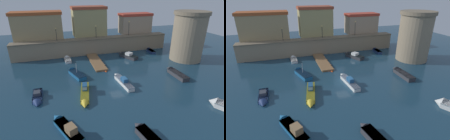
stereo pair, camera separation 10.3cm
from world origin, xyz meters
TOP-DOWN VIEW (x-y plane):
  - ground_plane at (0.00, 0.00)m, footprint 102.47×102.47m
  - quay_wall at (0.00, 18.41)m, footprint 41.43×2.96m
  - old_town_backdrop at (-3.05, 22.35)m, footprint 37.99×5.73m
  - fortress_tower at (20.30, 6.85)m, footprint 7.99×7.99m
  - pier_dock at (-1.36, 11.42)m, footprint 2.59×11.31m
  - quay_lamp_0 at (-9.63, 18.41)m, footprint 0.32×0.32m
  - quay_lamp_1 at (0.46, 18.41)m, footprint 0.32×0.32m
  - quay_lamp_2 at (9.83, 18.41)m, footprint 0.32×0.32m
  - moored_boat_0 at (-7.77, 15.05)m, footprint 1.53×4.43m
  - moored_boat_1 at (12.03, -12.22)m, footprint 3.93×5.24m
  - moored_boat_2 at (12.31, -0.22)m, footprint 1.60×6.48m
  - moored_boat_3 at (-10.19, -9.61)m, footprint 3.84×6.54m
  - moored_boat_4 at (-1.42, -13.82)m, footprint 2.26×5.00m
  - moored_boat_5 at (-7.03, 5.91)m, footprint 3.44×6.32m
  - moored_boat_6 at (6.91, 12.63)m, footprint 4.20×6.07m
  - moored_boat_7 at (-13.80, -1.61)m, footprint 1.53×5.23m
  - moored_boat_8 at (15.08, 14.89)m, footprint 1.57×4.38m
  - moored_boat_9 at (0.82, -0.21)m, footprint 1.79×7.36m
  - moored_boat_10 at (-6.59, -2.99)m, footprint 2.58×7.45m
  - mooring_buoy_0 at (-0.65, 5.43)m, footprint 0.45×0.45m

SIDE VIEW (x-z plane):
  - ground_plane at x=0.00m, z-range 0.00..0.00m
  - mooring_buoy_0 at x=-0.65m, z-range -0.22..0.22m
  - pier_dock at x=-1.36m, z-range -0.15..0.55m
  - moored_boat_7 at x=-13.80m, z-range -0.41..1.04m
  - moored_boat_0 at x=-7.77m, z-range -0.33..0.96m
  - moored_boat_8 at x=15.08m, z-range -0.26..0.96m
  - moored_boat_2 at x=12.31m, z-range -0.32..1.14m
  - moored_boat_1 at x=12.03m, z-range -1.20..2.03m
  - moored_boat_5 at x=-7.03m, z-range -1.18..2.01m
  - moored_boat_3 at x=-10.19m, z-range -0.51..1.38m
  - moored_boat_9 at x=0.82m, z-range -0.36..1.24m
  - moored_boat_4 at x=-1.42m, z-range -0.22..1.11m
  - moored_boat_10 at x=-6.59m, z-range -0.45..1.38m
  - moored_boat_6 at x=6.91m, z-range -0.42..1.42m
  - quay_wall at x=0.00m, z-range 0.01..4.28m
  - fortress_tower at x=20.30m, z-range 0.06..11.62m
  - quay_lamp_1 at x=0.46m, z-range 4.82..8.02m
  - quay_lamp_0 at x=-9.63m, z-range 4.82..8.04m
  - quay_lamp_2 at x=9.83m, z-range 4.87..8.76m
  - old_town_backdrop at x=-3.05m, z-range 3.61..11.60m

